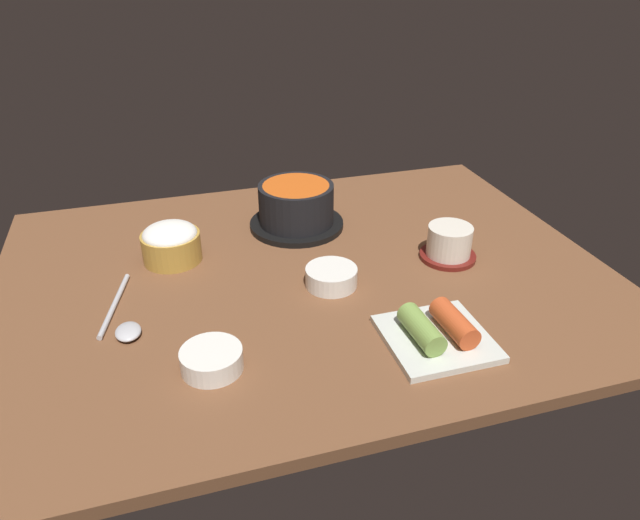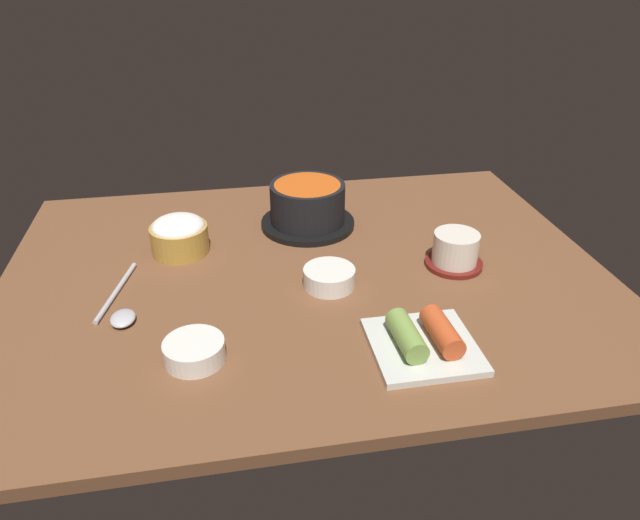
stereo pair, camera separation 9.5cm
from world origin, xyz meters
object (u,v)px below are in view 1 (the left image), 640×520
rice_bowl (171,242)px  spoon (123,322)px  banchan_cup_center (331,276)px  kimchi_plate (437,332)px  stone_pot (296,207)px  side_bowl_near (212,359)px  tea_cup_with_saucer (449,243)px

rice_bowl → spoon: bearing=-115.3°
banchan_cup_center → spoon: banchan_cup_center is taller
kimchi_plate → stone_pot: bearing=103.4°
side_bowl_near → spoon: 17.21cm
kimchi_plate → side_bowl_near: (-30.60, 3.18, 0.05)cm
tea_cup_with_saucer → spoon: tea_cup_with_saucer is taller
tea_cup_with_saucer → side_bowl_near: size_ratio=1.19×
stone_pot → banchan_cup_center: (0.00, -21.97, -2.58)cm
rice_bowl → stone_pot: bearing=14.7°
stone_pot → rice_bowl: 24.60cm
kimchi_plate → rice_bowl: bearing=134.5°
side_bowl_near → spoon: bearing=130.1°
rice_bowl → kimchi_plate: rice_bowl is taller
side_bowl_near → spoon: size_ratio=0.44×
stone_pot → kimchi_plate: size_ratio=1.26×
tea_cup_with_saucer → banchan_cup_center: 22.28cm
stone_pot → spoon: size_ratio=0.96×
banchan_cup_center → side_bowl_near: banchan_cup_center is taller
kimchi_plate → spoon: bearing=158.6°
spoon → kimchi_plate: bearing=-21.4°
stone_pot → rice_bowl: bearing=-165.3°
rice_bowl → tea_cup_with_saucer: rice_bowl is taller
tea_cup_with_saucer → banchan_cup_center: (-22.09, -2.60, -1.29)cm
banchan_cup_center → kimchi_plate: 20.58cm
tea_cup_with_saucer → banchan_cup_center: bearing=-173.3°
side_bowl_near → spoon: side_bowl_near is taller
stone_pot → side_bowl_near: size_ratio=2.20×
tea_cup_with_saucer → banchan_cup_center: size_ratio=1.17×
rice_bowl → banchan_cup_center: rice_bowl is taller
spoon → side_bowl_near: bearing=-49.9°
kimchi_plate → side_bowl_near: size_ratio=1.74×
rice_bowl → banchan_cup_center: 28.56cm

